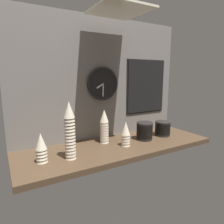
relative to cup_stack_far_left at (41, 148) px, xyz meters
The scene contains 11 objects.
ground_plane 0.62m from the cup_stack_far_left, ahead, with size 1.60×0.56×0.04m, color #4C3826.
wall_tiled_back 0.80m from the cup_stack_far_left, 26.75° to the left, with size 1.60×0.03×1.05m.
cup_stack_far_left is the anchor object (origin of this frame).
cup_stack_center_right 0.65m from the cup_stack_far_left, ahead, with size 0.07×0.07×0.20m.
cup_stack_center 0.55m from the cup_stack_far_left, 14.34° to the left, with size 0.07×0.07×0.29m.
cup_stack_left 0.21m from the cup_stack_far_left, 11.61° to the right, with size 0.07×0.07×0.39m.
bowl_stack_right 0.88m from the cup_stack_far_left, ahead, with size 0.14×0.14×0.16m.
bowl_stack_far_right 1.10m from the cup_stack_far_left, ahead, with size 0.14×0.14×0.14m.
wall_clock 0.76m from the cup_stack_far_left, 24.88° to the left, with size 0.29×0.03×0.29m.
menu_board 1.18m from the cup_stack_far_left, 14.69° to the left, with size 0.46×0.01×0.53m.
ceiling_light_panel 1.12m from the cup_stack_far_left, ahead, with size 0.40×0.40×0.02m.
Camera 1 is at (-0.82, -1.33, 0.56)m, focal length 32.00 mm.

